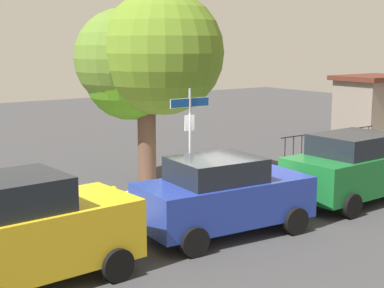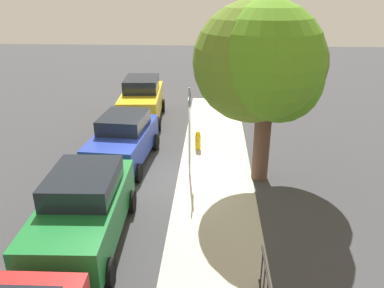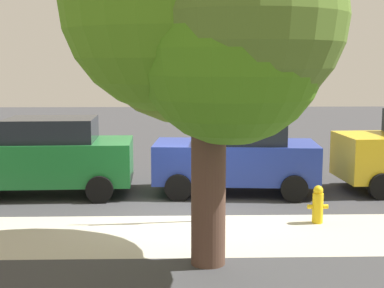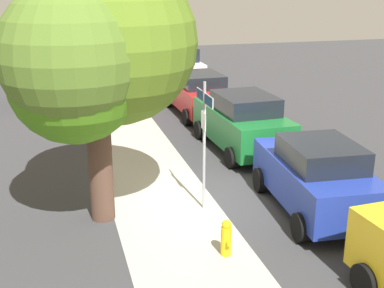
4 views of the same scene
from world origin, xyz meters
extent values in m
plane|color=#38383A|center=(0.00, 0.00, 0.00)|extent=(60.00, 60.00, 0.00)
cube|color=#B4AE9D|center=(2.00, 1.30, 0.00)|extent=(24.00, 2.60, 0.00)
cylinder|color=#9EA0A5|center=(-0.37, 0.40, 1.58)|extent=(0.07, 0.07, 3.15)
cube|color=#144799|center=(-0.37, 0.40, 2.78)|extent=(1.23, 0.02, 0.22)
cube|color=white|center=(-0.37, 0.40, 2.78)|extent=(1.26, 0.02, 0.25)
cube|color=silver|center=(-0.37, 0.42, 2.23)|extent=(0.32, 0.02, 0.42)
cylinder|color=#51382C|center=(-0.25, 2.84, 1.22)|extent=(0.55, 0.55, 2.43)
sphere|color=#567720|center=(0.02, 2.36, 4.06)|extent=(3.67, 3.67, 3.67)
sphere|color=#537328|center=(-0.73, 3.33, 3.90)|extent=(2.96, 2.96, 2.96)
sphere|color=#48851A|center=(-0.53, 3.30, 3.42)|extent=(2.80, 2.80, 2.80)
sphere|color=#51891C|center=(0.32, 2.68, 4.17)|extent=(3.49, 3.49, 3.49)
cylinder|color=black|center=(-4.62, -1.30, 0.32)|extent=(0.65, 0.26, 0.64)
cylinder|color=black|center=(-4.52, -3.07, 0.32)|extent=(0.65, 0.26, 0.64)
cube|color=#20359B|center=(-1.20, -2.12, 0.80)|extent=(4.14, 2.08, 0.96)
cube|color=black|center=(-1.44, -2.10, 1.55)|extent=(2.04, 1.71, 0.54)
cylinder|color=black|center=(0.23, -1.34, 0.32)|extent=(0.66, 0.27, 0.64)
cylinder|color=black|center=(0.09, -3.10, 0.32)|extent=(0.66, 0.27, 0.64)
cylinder|color=black|center=(-2.49, -1.13, 0.32)|extent=(0.66, 0.27, 0.64)
cylinder|color=black|center=(-2.63, -2.89, 0.32)|extent=(0.66, 0.27, 0.64)
cube|color=#196B2C|center=(3.60, -2.07, 0.83)|extent=(4.49, 2.02, 1.02)
cube|color=black|center=(3.33, -2.08, 1.63)|extent=(2.18, 1.72, 0.56)
cylinder|color=black|center=(2.06, -1.18, 0.32)|extent=(0.65, 0.24, 0.64)
cylinder|color=black|center=(2.13, -3.05, 0.32)|extent=(0.65, 0.24, 0.64)
cylinder|color=yellow|center=(-2.61, 0.60, 0.31)|extent=(0.22, 0.22, 0.62)
sphere|color=yellow|center=(-2.61, 0.60, 0.68)|extent=(0.20, 0.20, 0.20)
cylinder|color=yellow|center=(-2.77, 0.60, 0.34)|extent=(0.10, 0.09, 0.09)
cylinder|color=yellow|center=(-2.45, 0.60, 0.34)|extent=(0.10, 0.09, 0.09)
camera|label=1|loc=(-9.32, -12.09, 4.37)|focal=54.25mm
camera|label=2|loc=(11.76, 1.17, 6.33)|focal=35.98mm
camera|label=3|loc=(0.25, 11.41, 3.22)|focal=51.50mm
camera|label=4|loc=(-11.18, 3.70, 5.39)|focal=47.14mm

